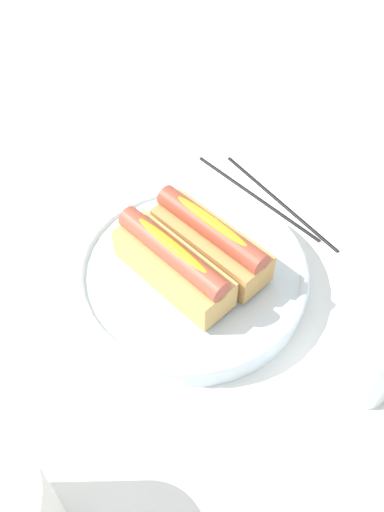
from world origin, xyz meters
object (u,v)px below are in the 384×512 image
Objects in this scene: chopstick_far at (280,201)px; serving_bowl at (192,275)px; water_glass at (366,363)px; hotdog_back at (173,264)px; hotdog_front at (211,240)px; chopstick_near at (257,196)px.

serving_bowl is at bearing 102.94° from chopstick_far.
serving_bowl is 3.04× the size of water_glass.
hotdog_back is (0.01, 0.03, 0.04)m from serving_bowl.
hotdog_front is 0.17m from chopstick_far.
serving_bowl is 0.18m from chopstick_far.
chopstick_near and chopstick_far have the same top height.
chopstick_near is at bearing -79.68° from hotdog_front.
hotdog_front is 1.00× the size of hotdog_back.
hotdog_front is at bearing 109.26° from chopstick_near.
water_glass is (-0.22, -0.01, 0.02)m from serving_bowl.
hotdog_back is 0.21m from chopstick_near.
water_glass is at bearing -178.18° from serving_bowl.
hotdog_back is at bearing 102.84° from chopstick_near.
serving_bowl is at bearing 1.82° from water_glass.
hotdog_back is 0.23m from water_glass.
chopstick_far is (-0.03, -0.01, 0.00)m from chopstick_near.
chopstick_near is 0.03m from chopstick_far.
hotdog_back reaches higher than chopstick_near.
chopstick_far is (-0.01, -0.18, -0.02)m from serving_bowl.
water_glass reaches higher than chopstick_near.
hotdog_back is (0.01, 0.05, 0.00)m from hotdog_front.
hotdog_back is 1.73× the size of water_glass.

